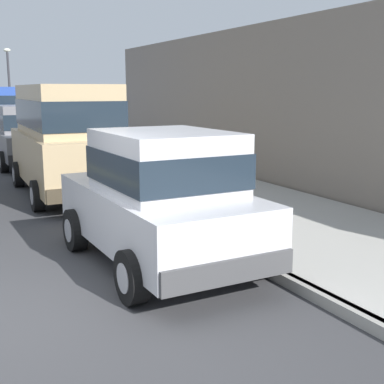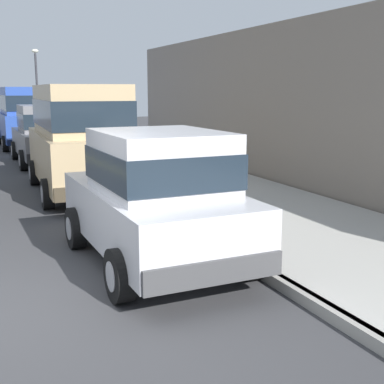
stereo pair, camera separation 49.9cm
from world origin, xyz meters
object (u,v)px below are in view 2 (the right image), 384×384
(car_silver_hatchback, at_px, (156,196))
(car_grey_sedan, at_px, (46,134))
(car_tan_van, at_px, (80,134))
(dog_grey, at_px, (234,202))
(car_blue_van, at_px, (24,114))
(street_lamp, at_px, (37,80))

(car_silver_hatchback, xyz_separation_m, car_grey_sedan, (0.11, 11.06, 0.01))
(car_tan_van, distance_m, car_grey_sedan, 5.49)
(car_tan_van, bearing_deg, dog_grey, -65.11)
(car_blue_van, bearing_deg, car_tan_van, -89.54)
(car_blue_van, distance_m, street_lamp, 6.96)
(car_tan_van, distance_m, dog_grey, 4.62)
(car_silver_hatchback, bearing_deg, street_lamp, 86.44)
(car_silver_hatchback, xyz_separation_m, car_blue_van, (0.02, 16.57, 0.42))
(car_grey_sedan, relative_size, street_lamp, 1.04)
(car_grey_sedan, height_order, dog_grey, car_grey_sedan)
(car_silver_hatchback, distance_m, dog_grey, 2.55)
(car_grey_sedan, bearing_deg, car_silver_hatchback, -90.55)
(car_silver_hatchback, height_order, car_tan_van, car_tan_van)
(street_lamp, bearing_deg, car_silver_hatchback, -93.56)
(dog_grey, height_order, street_lamp, street_lamp)
(dog_grey, bearing_deg, car_tan_van, 114.89)
(car_blue_van, xyz_separation_m, dog_grey, (1.99, -15.09, -0.97))
(car_blue_van, bearing_deg, car_silver_hatchback, -90.06)
(car_silver_hatchback, distance_m, car_grey_sedan, 11.06)
(car_grey_sedan, bearing_deg, dog_grey, -78.77)
(dog_grey, distance_m, street_lamp, 21.89)
(car_grey_sedan, xyz_separation_m, street_lamp, (1.34, 12.16, 1.92))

